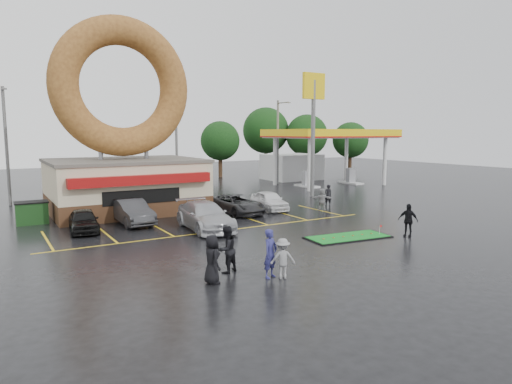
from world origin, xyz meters
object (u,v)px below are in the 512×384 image
car_white (269,201)px  car_grey (237,204)px  shell_sign (313,111)px  person_blue (270,253)px  streetlight_right (278,140)px  streetlight_mid (177,141)px  person_cameraman (408,220)px  putting_green (348,237)px  dumpster (32,213)px  streetlight_left (6,143)px  car_dgrey (131,212)px  gas_station (313,149)px  donut_shop (124,148)px  car_silver (205,216)px  car_black (84,221)px

car_white → car_grey: bearing=-168.8°
shell_sign → person_blue: shell_sign is taller
streetlight_right → person_blue: (-18.33, -27.04, -3.83)m
car_grey → streetlight_mid: bearing=81.7°
streetlight_right → car_white: bearing=-125.7°
person_cameraman → putting_green: (-2.94, 1.44, -0.85)m
streetlight_right → dumpster: bearing=-157.0°
streetlight_mid → dumpster: 16.91m
streetlight_left → putting_green: size_ratio=1.91×
car_white → dumpster: bearing=175.2°
streetlight_left → car_dgrey: size_ratio=1.95×
car_grey → person_blue: size_ratio=2.52×
gas_station → streetlight_right: size_ratio=1.52×
streetlight_mid → streetlight_right: (12.00, 1.00, 0.00)m
streetlight_left → person_blue: (7.67, -25.04, -3.83)m
shell_sign → person_cameraman: 17.17m
donut_shop → gas_station: 24.35m
shell_sign → streetlight_right: shell_sign is taller
car_white → car_silver: bearing=-143.9°
car_grey → person_cameraman: (4.57, -10.83, 0.22)m
streetlight_left → dumpster: 9.65m
donut_shop → streetlight_mid: size_ratio=1.50×
donut_shop → putting_green: 17.13m
car_silver → car_white: 7.77m
donut_shop → car_dgrey: size_ratio=2.93×
gas_station → car_black: gas_station is taller
streetlight_right → car_black: size_ratio=2.39×
shell_sign → putting_green: shell_sign is taller
streetlight_mid → car_dgrey: streetlight_mid is taller
donut_shop → gas_station: (23.00, 7.97, -0.77)m
dumpster → car_white: bearing=-10.7°
car_black → dumpster: 4.64m
streetlight_left → car_black: bearing=-76.5°
car_grey → car_white: size_ratio=1.19×
putting_green → car_black: bearing=143.3°
streetlight_left → car_grey: streetlight_left is taller
donut_shop → gas_station: size_ratio=0.99×
car_black → streetlight_left: bearing=109.9°
gas_station → car_dgrey: gas_station is taller
car_black → person_cameraman: size_ratio=2.11×
car_black → car_grey: (10.16, 0.61, 0.03)m
streetlight_mid → person_blue: 27.07m
streetlight_left → streetlight_mid: bearing=4.1°
car_black → donut_shop: bearing=62.1°
gas_station → putting_green: (-15.14, -22.53, -3.66)m
car_black → car_white: size_ratio=0.94×
streetlight_right → car_white: 17.62m
car_grey → car_white: bearing=-0.9°
streetlight_right → car_grey: bearing=-132.2°
gas_station → streetlight_right: (-4.00, 0.98, 1.08)m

